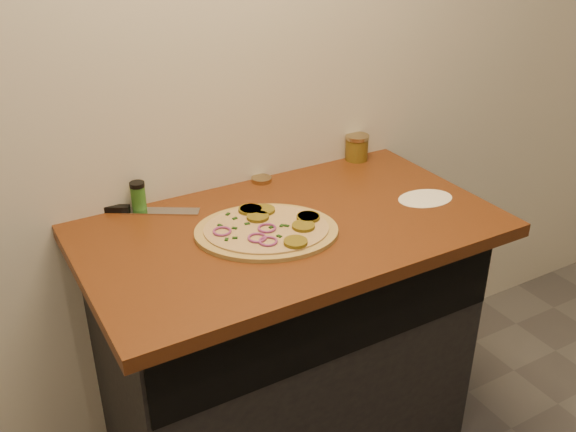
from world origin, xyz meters
TOP-DOWN VIEW (x-y plane):
  - cabinet at (0.00, 1.45)m, footprint 1.10×0.60m
  - countertop at (0.00, 1.42)m, footprint 1.20×0.70m
  - pizza at (-0.08, 1.40)m, footprint 0.53×0.53m
  - chefs_knife at (-0.37, 1.72)m, footprint 0.30×0.20m
  - mason_jar_lid at (0.07, 1.72)m, footprint 0.08×0.08m
  - salsa_jar at (0.45, 1.72)m, footprint 0.08×0.08m
  - spice_shaker at (-0.35, 1.72)m, footprint 0.04×0.04m
  - flour_spill at (0.45, 1.35)m, footprint 0.20×0.20m

SIDE VIEW (x-z plane):
  - cabinet at x=0.00m, z-range 0.00..0.86m
  - countertop at x=0.00m, z-range 0.86..0.90m
  - flour_spill at x=0.45m, z-range 0.90..0.90m
  - chefs_knife at x=-0.37m, z-range 0.90..0.92m
  - mason_jar_lid at x=0.07m, z-range 0.90..0.91m
  - pizza at x=-0.08m, z-range 0.90..0.92m
  - spice_shaker at x=-0.35m, z-range 0.90..0.99m
  - salsa_jar at x=0.45m, z-range 0.90..0.99m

